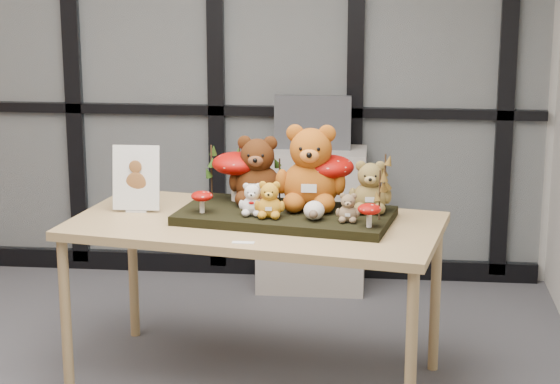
# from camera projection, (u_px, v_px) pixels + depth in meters

# --- Properties ---
(glass_partition) EXTENTS (4.90, 0.06, 2.78)m
(glass_partition) POSITION_uv_depth(u_px,v_px,m) (143.00, 50.00, 6.20)
(glass_partition) COLOR #2D383F
(glass_partition) RESTS_ON floor
(display_table) EXTENTS (1.83, 1.14, 0.80)m
(display_table) POSITION_uv_depth(u_px,v_px,m) (255.00, 235.00, 4.71)
(display_table) COLOR tan
(display_table) RESTS_ON floor
(diorama_tray) EXTENTS (1.05, 0.66, 0.04)m
(diorama_tray) POSITION_uv_depth(u_px,v_px,m) (285.00, 216.00, 4.72)
(diorama_tray) COLOR black
(diorama_tray) RESTS_ON display_table
(bear_pooh_yellow) EXTENTS (0.38, 0.36, 0.44)m
(bear_pooh_yellow) POSITION_uv_depth(u_px,v_px,m) (311.00, 162.00, 4.73)
(bear_pooh_yellow) COLOR #A65012
(bear_pooh_yellow) RESTS_ON diorama_tray
(bear_brown_medium) EXTENTS (0.31, 0.29, 0.36)m
(bear_brown_medium) POSITION_uv_depth(u_px,v_px,m) (258.00, 166.00, 4.83)
(bear_brown_medium) COLOR #401E0A
(bear_brown_medium) RESTS_ON diorama_tray
(bear_tan_back) EXTENTS (0.23, 0.21, 0.26)m
(bear_tan_back) POSITION_uv_depth(u_px,v_px,m) (370.00, 184.00, 4.69)
(bear_tan_back) COLOR olive
(bear_tan_back) RESTS_ON diorama_tray
(bear_small_yellow) EXTENTS (0.16, 0.15, 0.18)m
(bear_small_yellow) POSITION_uv_depth(u_px,v_px,m) (270.00, 197.00, 4.60)
(bear_small_yellow) COLOR orange
(bear_small_yellow) RESTS_ON diorama_tray
(bear_white_bow) EXTENTS (0.14, 0.13, 0.16)m
(bear_white_bow) POSITION_uv_depth(u_px,v_px,m) (252.00, 197.00, 4.63)
(bear_white_bow) COLOR white
(bear_white_bow) RESTS_ON diorama_tray
(bear_beige_small) EXTENTS (0.13, 0.12, 0.14)m
(bear_beige_small) POSITION_uv_depth(u_px,v_px,m) (348.00, 206.00, 4.53)
(bear_beige_small) COLOR #82694A
(bear_beige_small) RESTS_ON diorama_tray
(plush_cream_hedgehog) EXTENTS (0.08, 0.08, 0.10)m
(plush_cream_hedgehog) POSITION_uv_depth(u_px,v_px,m) (314.00, 209.00, 4.56)
(plush_cream_hedgehog) COLOR white
(plush_cream_hedgehog) RESTS_ON diorama_tray
(mushroom_back_left) EXTENTS (0.24, 0.24, 0.26)m
(mushroom_back_left) POSITION_uv_depth(u_px,v_px,m) (237.00, 174.00, 4.88)
(mushroom_back_left) COLOR #900904
(mushroom_back_left) RESTS_ON diorama_tray
(mushroom_back_right) EXTENTS (0.24, 0.24, 0.27)m
(mushroom_back_right) POSITION_uv_depth(u_px,v_px,m) (328.00, 178.00, 4.78)
(mushroom_back_right) COLOR #900904
(mushroom_back_right) RESTS_ON diorama_tray
(mushroom_front_left) EXTENTS (0.10, 0.10, 0.11)m
(mushroom_front_left) POSITION_uv_depth(u_px,v_px,m) (202.00, 201.00, 4.68)
(mushroom_front_left) COLOR #900904
(mushroom_front_left) RESTS_ON diorama_tray
(mushroom_front_right) EXTENTS (0.10, 0.10, 0.12)m
(mushroom_front_right) POSITION_uv_depth(u_px,v_px,m) (369.00, 214.00, 4.44)
(mushroom_front_right) COLOR #900904
(mushroom_front_right) RESTS_ON diorama_tray
(sprig_green_far_left) EXTENTS (0.05, 0.05, 0.27)m
(sprig_green_far_left) POSITION_uv_depth(u_px,v_px,m) (212.00, 172.00, 4.91)
(sprig_green_far_left) COLOR #12340B
(sprig_green_far_left) RESTS_ON diorama_tray
(sprig_green_mid_left) EXTENTS (0.05, 0.05, 0.26)m
(sprig_green_mid_left) POSITION_uv_depth(u_px,v_px,m) (240.00, 173.00, 4.93)
(sprig_green_mid_left) COLOR #12340B
(sprig_green_mid_left) RESTS_ON diorama_tray
(sprig_dry_far_right) EXTENTS (0.05, 0.05, 0.28)m
(sprig_dry_far_right) POSITION_uv_depth(u_px,v_px,m) (385.00, 183.00, 4.66)
(sprig_dry_far_right) COLOR brown
(sprig_dry_far_right) RESTS_ON diorama_tray
(sprig_dry_mid_right) EXTENTS (0.05, 0.05, 0.23)m
(sprig_dry_mid_right) POSITION_uv_depth(u_px,v_px,m) (380.00, 195.00, 4.55)
(sprig_dry_mid_right) COLOR brown
(sprig_dry_mid_right) RESTS_ON diorama_tray
(sprig_green_centre) EXTENTS (0.05, 0.05, 0.21)m
(sprig_green_centre) POSITION_uv_depth(u_px,v_px,m) (280.00, 179.00, 4.89)
(sprig_green_centre) COLOR #12340B
(sprig_green_centre) RESTS_ON diorama_tray
(sign_holder) EXTENTS (0.23, 0.06, 0.32)m
(sign_holder) POSITION_uv_depth(u_px,v_px,m) (136.00, 181.00, 4.84)
(sign_holder) COLOR silver
(sign_holder) RESTS_ON display_table
(label_card) EXTENTS (0.10, 0.03, 0.00)m
(label_card) POSITION_uv_depth(u_px,v_px,m) (243.00, 243.00, 4.37)
(label_card) COLOR white
(label_card) RESTS_ON display_table
(cabinet) EXTENTS (0.64, 0.38, 0.86)m
(cabinet) POSITION_uv_depth(u_px,v_px,m) (312.00, 219.00, 6.11)
(cabinet) COLOR #AAA298
(cabinet) RESTS_ON floor
(monitor) EXTENTS (0.45, 0.05, 0.32)m
(monitor) POSITION_uv_depth(u_px,v_px,m) (313.00, 123.00, 5.99)
(monitor) COLOR #4B4D53
(monitor) RESTS_ON cabinet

